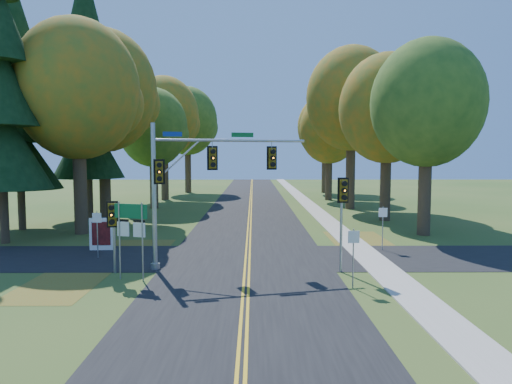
{
  "coord_description": "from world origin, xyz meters",
  "views": [
    {
      "loc": [
        0.29,
        -20.93,
        5.17
      ],
      "look_at": [
        0.44,
        4.14,
        3.2
      ],
      "focal_mm": 32.0,
      "sensor_mm": 36.0,
      "label": 1
    }
  ],
  "objects_px": {
    "traffic_mast": "(194,176)",
    "info_kiosk": "(102,234)",
    "route_sign_cluster": "(131,225)",
    "east_signal_pole": "(343,201)"
  },
  "relations": [
    {
      "from": "traffic_mast",
      "to": "route_sign_cluster",
      "type": "distance_m",
      "value": 3.77
    },
    {
      "from": "traffic_mast",
      "to": "route_sign_cluster",
      "type": "xyz_separation_m",
      "value": [
        -2.36,
        -2.17,
        -1.97
      ]
    },
    {
      "from": "east_signal_pole",
      "to": "info_kiosk",
      "type": "relative_size",
      "value": 2.37
    },
    {
      "from": "east_signal_pole",
      "to": "info_kiosk",
      "type": "height_order",
      "value": "east_signal_pole"
    },
    {
      "from": "traffic_mast",
      "to": "info_kiosk",
      "type": "height_order",
      "value": "traffic_mast"
    },
    {
      "from": "traffic_mast",
      "to": "east_signal_pole",
      "type": "distance_m",
      "value": 6.81
    },
    {
      "from": "east_signal_pole",
      "to": "route_sign_cluster",
      "type": "relative_size",
      "value": 1.29
    },
    {
      "from": "route_sign_cluster",
      "to": "info_kiosk",
      "type": "distance_m",
      "value": 7.04
    },
    {
      "from": "traffic_mast",
      "to": "east_signal_pole",
      "type": "bearing_deg",
      "value": -22.62
    },
    {
      "from": "route_sign_cluster",
      "to": "info_kiosk",
      "type": "height_order",
      "value": "route_sign_cluster"
    }
  ]
}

